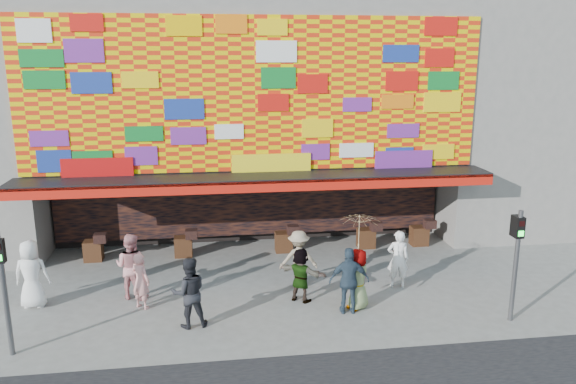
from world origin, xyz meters
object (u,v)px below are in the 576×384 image
signal_left (3,280)px  ped_a (32,274)px  ped_e (349,281)px  ped_h (398,259)px  ped_d (299,259)px  ped_c (189,293)px  parasol (359,232)px  ped_f (301,275)px  ped_i (131,266)px  signal_right (517,253)px  ped_b (141,281)px  ped_g (358,279)px

signal_left → ped_a: size_ratio=1.57×
ped_e → ped_h: bearing=-135.5°
signal_left → ped_a: (-0.23, 2.62, -0.90)m
ped_d → ped_a: bearing=6.5°
ped_c → parasol: 4.71m
ped_a → ped_h: size_ratio=1.09×
ped_e → ped_f: bearing=-33.0°
signal_left → ped_i: bearing=50.2°
signal_left → parasol: signal_left is taller
signal_right → ped_h: signal_right is taller
ped_d → signal_right: bearing=154.3°
signal_right → ped_d: 6.03m
ped_b → ped_h: size_ratio=0.91×
ped_a → ped_d: size_ratio=1.09×
parasol → signal_left: bearing=-171.6°
ped_h → parasol: parasol is taller
ped_g → ped_i: (-6.20, 1.60, 0.10)m
ped_a → parasol: 9.01m
ped_f → ped_h: bearing=-131.5°
ped_f → ped_a: bearing=32.5°
ped_e → ped_g: 0.38m
ped_c → ped_h: ped_c is taller
ped_c → ped_f: ped_c is taller
ped_a → ped_e: size_ratio=1.04×
ped_f → parasol: (1.46, -0.70, 1.42)m
ped_a → ped_f: size_ratio=1.23×
ped_e → parasol: bearing=-137.5°
ped_g → parasol: bearing=52.7°
ped_e → ped_g: bearing=-137.5°
signal_right → ped_g: signal_right is taller
ped_f → ped_g: ped_g is taller
ped_b → ped_i: ped_i is taller
ped_b → ped_c: 1.86m
signal_left → ped_c: size_ratio=1.62×
ped_h → parasol: size_ratio=0.91×
ped_c → ped_e: (4.22, 0.19, -0.00)m
signal_right → ped_d: bearing=150.4°
ped_e → ped_g: size_ratio=1.08×
ped_b → ped_h: (7.44, 0.42, 0.08)m
signal_right → ped_g: (-3.81, 1.26, -1.01)m
ped_e → ped_f: 1.49m
ped_i → ped_c: bearing=148.8°
signal_right → ped_b: signal_right is taller
ped_c → ped_i: 2.63m
ped_b → ped_g: size_ratio=0.94×
ped_d → ped_h: 2.96m
signal_right → ped_h: size_ratio=1.71×
ped_d → ped_e: size_ratio=0.95×
signal_left → ped_g: bearing=8.4°
ped_b → ped_i: bearing=-31.0°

